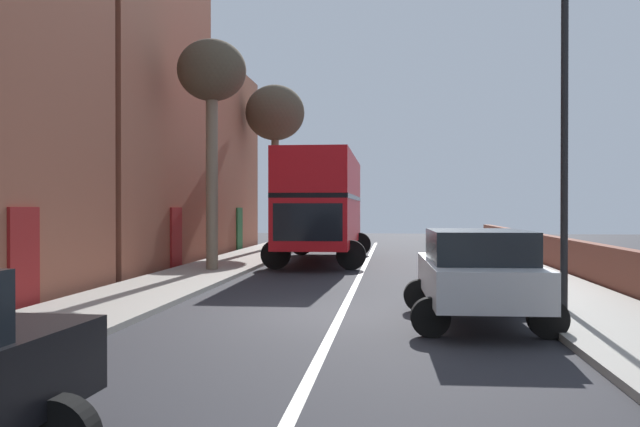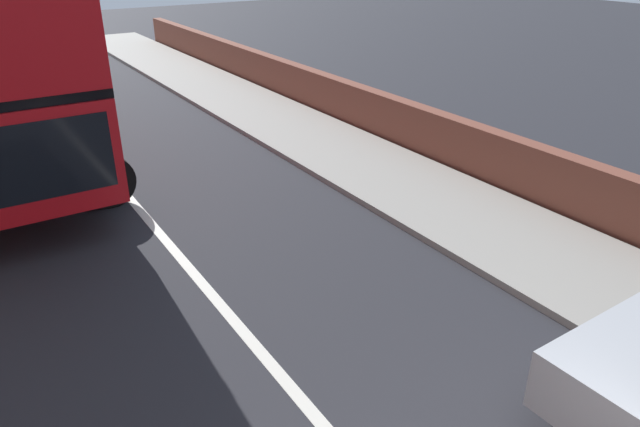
{
  "view_description": "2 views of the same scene",
  "coord_description": "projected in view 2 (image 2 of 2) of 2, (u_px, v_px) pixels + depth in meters",
  "views": [
    {
      "loc": [
        1.01,
        -12.86,
        2.08
      ],
      "look_at": [
        -0.98,
        5.32,
        1.93
      ],
      "focal_mm": 37.55,
      "sensor_mm": 36.0,
      "label": 1
    },
    {
      "loc": [
        -2.49,
        -1.1,
        4.64
      ],
      "look_at": [
        0.33,
        3.31,
        2.14
      ],
      "focal_mm": 32.94,
      "sensor_mm": 36.0,
      "label": 2
    }
  ],
  "objects": []
}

